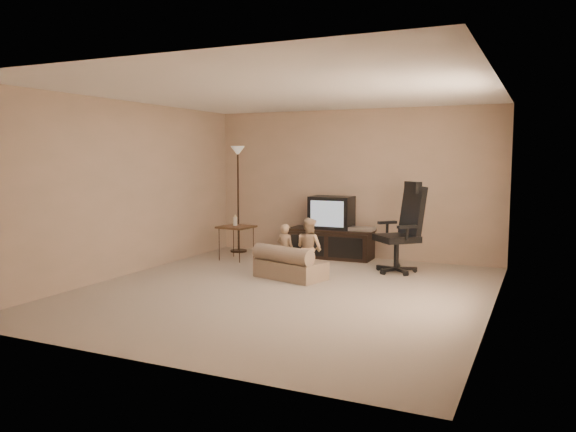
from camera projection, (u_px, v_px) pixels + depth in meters
The scene contains 9 objects.
floor at pixel (284, 291), 7.16m from camera, with size 5.50×5.50×0.00m, color #BFAE98.
room_shell at pixel (284, 172), 7.00m from camera, with size 5.50×5.50×5.50m.
tv_stand at pixel (332, 232), 9.48m from camera, with size 1.48×0.57×1.05m.
office_chair at pixel (402, 240), 8.28m from camera, with size 0.87×0.87×1.34m.
side_table at pixel (236, 227), 9.30m from camera, with size 0.55×0.55×0.76m.
floor_lamp at pixel (238, 175), 9.98m from camera, with size 0.30×0.30×1.90m.
child_sofa at pixel (289, 265), 7.87m from camera, with size 1.07×0.78×0.47m.
toddler_left at pixel (285, 250), 8.07m from camera, with size 0.27×0.20×0.75m, color tan.
toddler_right at pixel (309, 248), 7.88m from camera, with size 0.42×0.23×0.86m, color tan.
Camera 1 is at (2.99, -6.35, 1.70)m, focal length 35.00 mm.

